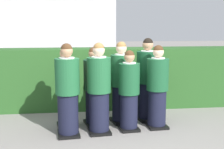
{
  "coord_description": "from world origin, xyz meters",
  "views": [
    {
      "loc": [
        -0.66,
        -5.39,
        2.0
      ],
      "look_at": [
        0.0,
        0.25,
        1.05
      ],
      "focal_mm": 47.89,
      "sensor_mm": 36.0,
      "label": 1
    }
  ],
  "objects": [
    {
      "name": "hedge",
      "position": [
        0.0,
        1.68,
        0.72
      ],
      "size": [
        7.72,
        0.7,
        1.45
      ],
      "color": "#285623",
      "rests_on": "ground"
    },
    {
      "name": "student_front_row_1",
      "position": [
        -0.27,
        -0.03,
        0.8
      ],
      "size": [
        0.44,
        0.52,
        1.68
      ],
      "color": "black",
      "rests_on": "ground"
    },
    {
      "name": "student_front_row_0",
      "position": [
        -0.84,
        -0.11,
        0.8
      ],
      "size": [
        0.44,
        0.55,
        1.68
      ],
      "color": "black",
      "rests_on": "ground"
    },
    {
      "name": "ground_plane",
      "position": [
        0.0,
        0.0,
        0.0
      ],
      "size": [
        60.0,
        60.0,
        0.0
      ],
      "primitive_type": "plane",
      "color": "gray"
    },
    {
      "name": "student_in_red_blazer",
      "position": [
        -0.89,
        0.35,
        0.75
      ],
      "size": [
        0.43,
        0.53,
        1.59
      ],
      "color": "black",
      "rests_on": "ground"
    },
    {
      "name": "student_rear_row_1",
      "position": [
        -0.34,
        0.45,
        0.75
      ],
      "size": [
        0.45,
        0.54,
        1.57
      ],
      "color": "black",
      "rests_on": "ground"
    },
    {
      "name": "student_rear_row_2",
      "position": [
        0.22,
        0.52,
        0.79
      ],
      "size": [
        0.47,
        0.55,
        1.67
      ],
      "color": "black",
      "rests_on": "ground"
    },
    {
      "name": "student_front_row_3",
      "position": [
        0.88,
        0.15,
        0.77
      ],
      "size": [
        0.42,
        0.49,
        1.62
      ],
      "color": "black",
      "rests_on": "ground"
    },
    {
      "name": "student_front_row_2",
      "position": [
        0.3,
        0.06,
        0.73
      ],
      "size": [
        0.4,
        0.47,
        1.53
      ],
      "color": "black",
      "rests_on": "ground"
    },
    {
      "name": "student_rear_row_3",
      "position": [
        0.79,
        0.63,
        0.83
      ],
      "size": [
        0.48,
        0.56,
        1.73
      ],
      "color": "black",
      "rests_on": "ground"
    }
  ]
}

